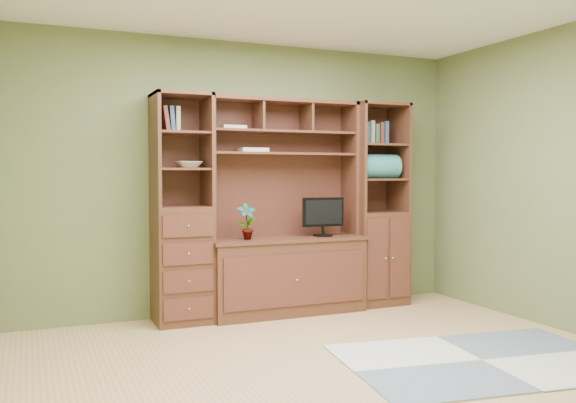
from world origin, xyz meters
name	(u,v)px	position (x,y,z in m)	size (l,w,h in m)	color
room	(342,180)	(0.00, 0.00, 1.30)	(4.60, 4.10, 2.64)	tan
center_hutch	(286,207)	(0.33, 1.73, 1.02)	(1.54, 0.53, 2.05)	#4B281A
left_tower	(182,209)	(-0.67, 1.77, 1.02)	(0.50, 0.45, 2.05)	#4B281A
right_tower	(377,204)	(1.36, 1.77, 1.02)	(0.55, 0.45, 2.05)	#4B281A
rug	(482,361)	(1.03, -0.20, 0.01)	(1.95, 1.30, 0.01)	#A0A5A5
monitor	(323,210)	(0.71, 1.70, 0.99)	(0.42, 0.19, 0.52)	black
orchid	(247,221)	(-0.08, 1.70, 0.90)	(0.18, 0.12, 0.34)	#AE5F3B
magazines	(253,150)	(0.03, 1.82, 1.56)	(0.26, 0.19, 0.04)	beige
bowl	(189,165)	(-0.60, 1.77, 1.42)	(0.24, 0.24, 0.06)	beige
blanket_teal	(378,166)	(1.34, 1.73, 1.41)	(0.42, 0.24, 0.24)	teal
blanket_red	(384,168)	(1.49, 1.85, 1.39)	(0.37, 0.21, 0.21)	brown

